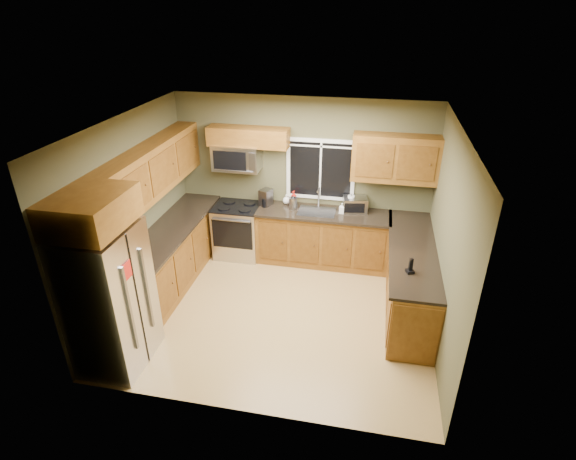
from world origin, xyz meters
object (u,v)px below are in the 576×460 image
(refrigerator, at_px, (110,299))
(cordless_phone, at_px, (410,269))
(soap_bottle_b, at_px, (342,208))
(coffee_maker, at_px, (266,198))
(toaster_oven, at_px, (355,204))
(kettle, at_px, (293,203))
(microwave, at_px, (237,157))
(range, at_px, (238,230))
(paper_towel_roll, at_px, (351,203))
(soap_bottle_a, at_px, (294,199))
(soap_bottle_c, at_px, (287,199))

(refrigerator, relative_size, cordless_phone, 8.86)
(soap_bottle_b, bearing_deg, coffee_maker, 176.97)
(toaster_oven, distance_m, kettle, 1.00)
(refrigerator, height_order, coffee_maker, refrigerator)
(microwave, xyz_separation_m, coffee_maker, (0.48, -0.04, -0.66))
(range, xyz_separation_m, cordless_phone, (2.76, -1.57, 0.53))
(refrigerator, xyz_separation_m, microwave, (0.69, 2.91, 0.83))
(soap_bottle_b, height_order, cordless_phone, cordless_phone)
(microwave, distance_m, paper_towel_roll, 1.99)
(coffee_maker, bearing_deg, microwave, 175.42)
(refrigerator, height_order, kettle, refrigerator)
(range, bearing_deg, coffee_maker, 11.50)
(coffee_maker, bearing_deg, soap_bottle_b, -3.03)
(soap_bottle_b, relative_size, cordless_phone, 0.85)
(refrigerator, distance_m, range, 2.89)
(range, relative_size, paper_towel_roll, 3.32)
(refrigerator, relative_size, soap_bottle_b, 10.43)
(soap_bottle_a, bearing_deg, microwave, -178.72)
(refrigerator, height_order, soap_bottle_a, refrigerator)
(kettle, height_order, cordless_phone, kettle)
(refrigerator, height_order, range, refrigerator)
(microwave, bearing_deg, kettle, -5.77)
(microwave, xyz_separation_m, paper_towel_roll, (1.88, 0.03, -0.66))
(toaster_oven, bearing_deg, microwave, -179.68)
(coffee_maker, bearing_deg, kettle, -6.97)
(coffee_maker, bearing_deg, cordless_phone, -36.20)
(refrigerator, bearing_deg, soap_bottle_a, 60.90)
(toaster_oven, bearing_deg, range, -175.69)
(soap_bottle_b, distance_m, soap_bottle_c, 0.97)
(refrigerator, bearing_deg, paper_towel_roll, 48.82)
(kettle, bearing_deg, cordless_phone, -41.73)
(refrigerator, xyz_separation_m, soap_bottle_a, (1.63, 2.93, 0.17))
(coffee_maker, relative_size, paper_towel_roll, 0.98)
(toaster_oven, bearing_deg, paper_towel_roll, 164.74)
(range, xyz_separation_m, kettle, (0.95, 0.04, 0.58))
(microwave, relative_size, soap_bottle_c, 4.60)
(range, relative_size, soap_bottle_c, 5.68)
(microwave, height_order, soap_bottle_c, microwave)
(coffee_maker, relative_size, soap_bottle_c, 1.67)
(kettle, xyz_separation_m, soap_bottle_b, (0.80, -0.01, -0.02))
(soap_bottle_b, bearing_deg, microwave, 176.54)
(cordless_phone, bearing_deg, range, 150.35)
(cordless_phone, bearing_deg, microwave, 148.26)
(refrigerator, distance_m, kettle, 3.26)
(coffee_maker, distance_m, soap_bottle_b, 1.27)
(range, height_order, paper_towel_roll, paper_towel_roll)
(refrigerator, distance_m, soap_bottle_c, 3.35)
(cordless_phone, bearing_deg, soap_bottle_b, 122.19)
(microwave, distance_m, toaster_oven, 2.06)
(range, relative_size, cordless_phone, 4.62)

